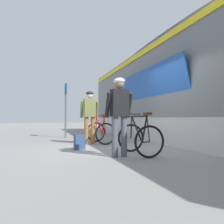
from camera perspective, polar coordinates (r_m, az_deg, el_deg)
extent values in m
plane|color=gray|center=(6.61, 3.30, -8.97)|extent=(80.00, 80.00, 0.00)
cube|color=slate|center=(9.21, 18.73, 7.27)|extent=(3.00, 17.19, 2.70)
cube|color=#B7B7B2|center=(9.11, 18.82, -3.99)|extent=(2.97, 17.19, 0.90)
cube|color=#2356B2|center=(8.81, 8.74, 4.65)|extent=(0.43, 5.15, 1.66)
cube|color=yellow|center=(8.70, 10.15, 15.64)|extent=(0.04, 16.85, 0.20)
cube|color=black|center=(9.41, 7.10, 7.01)|extent=(0.04, 1.10, 0.80)
ellipsoid|color=#515357|center=(9.54, 18.65, 15.91)|extent=(2.85, 16.85, 0.36)
cylinder|color=#4C515B|center=(5.23, 0.69, -5.99)|extent=(0.14, 0.14, 0.90)
cylinder|color=#4C515B|center=(5.31, 2.91, -5.92)|extent=(0.14, 0.14, 0.90)
cube|color=black|center=(5.27, 1.80, 2.21)|extent=(0.40, 0.27, 0.60)
cylinder|color=black|center=(5.21, -1.01, 1.70)|extent=(0.11, 0.26, 0.56)
cylinder|color=black|center=(5.41, 4.19, 1.59)|extent=(0.11, 0.26, 0.56)
sphere|color=#9E7051|center=(5.31, 1.80, 6.84)|extent=(0.22, 0.22, 0.22)
ellipsoid|color=white|center=(5.32, 1.80, 7.49)|extent=(0.27, 0.29, 0.14)
cylinder|color=#935B2D|center=(7.91, -6.23, -4.46)|extent=(0.14, 0.14, 0.90)
cylinder|color=#935B2D|center=(7.95, -4.67, -4.45)|extent=(0.14, 0.14, 0.90)
cube|color=olive|center=(7.93, -5.43, 0.97)|extent=(0.38, 0.25, 0.60)
cylinder|color=olive|center=(7.92, -7.34, 0.61)|extent=(0.09, 0.26, 0.56)
cylinder|color=olive|center=(8.02, -3.66, 0.58)|extent=(0.09, 0.26, 0.56)
sphere|color=beige|center=(7.96, -5.43, 4.06)|extent=(0.22, 0.22, 0.22)
ellipsoid|color=black|center=(7.96, -5.43, 4.50)|extent=(0.26, 0.28, 0.14)
torus|color=black|center=(6.08, 4.60, -6.26)|extent=(0.71, 0.07, 0.71)
torus|color=black|center=(5.16, 9.05, -7.10)|extent=(0.71, 0.07, 0.71)
cylinder|color=black|center=(5.73, 5.98, -4.05)|extent=(0.06, 0.64, 0.63)
cylinder|color=black|center=(5.62, 6.47, -1.03)|extent=(0.07, 0.85, 0.04)
cylinder|color=black|center=(5.35, 7.86, -4.23)|extent=(0.05, 0.28, 0.62)
cylinder|color=black|center=(5.32, 8.16, -7.22)|extent=(0.04, 0.36, 0.08)
cylinder|color=black|center=(5.19, 8.73, -4.02)|extent=(0.03, 0.14, 0.56)
cylinder|color=black|center=(6.04, 4.68, -3.67)|extent=(0.03, 0.08, 0.55)
cylinder|color=black|center=(6.01, 4.77, -0.49)|extent=(0.48, 0.04, 0.02)
cube|color=#4C2D19|center=(5.21, 8.57, -0.43)|extent=(0.11, 0.24, 0.06)
torus|color=black|center=(8.59, -3.92, -4.86)|extent=(0.71, 0.11, 0.71)
torus|color=black|center=(7.62, -1.56, -5.29)|extent=(0.71, 0.11, 0.71)
cylinder|color=red|center=(8.24, -3.15, -3.28)|extent=(0.10, 0.65, 0.63)
cylinder|color=red|center=(8.12, -2.88, -1.18)|extent=(0.12, 0.85, 0.04)
cylinder|color=red|center=(7.84, -2.16, -3.37)|extent=(0.06, 0.28, 0.62)
cylinder|color=red|center=(7.79, -2.01, -5.41)|extent=(0.06, 0.36, 0.08)
cylinder|color=red|center=(7.67, -1.71, -3.21)|extent=(0.04, 0.15, 0.56)
cylinder|color=red|center=(8.55, -3.86, -3.03)|extent=(0.04, 0.08, 0.55)
cylinder|color=black|center=(8.53, -3.81, -0.79)|extent=(0.48, 0.07, 0.02)
cube|color=#4C2D19|center=(7.69, -1.79, -0.79)|extent=(0.12, 0.25, 0.06)
cube|color=navy|center=(6.56, -7.88, -7.25)|extent=(0.31, 0.22, 0.40)
cylinder|color=silver|center=(7.62, 1.50, -7.28)|extent=(0.08, 0.08, 0.18)
cylinder|color=#595B60|center=(10.59, -11.14, 0.37)|extent=(0.08, 0.08, 2.40)
cube|color=#193F99|center=(10.66, -11.12, 5.48)|extent=(0.04, 0.70, 0.44)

